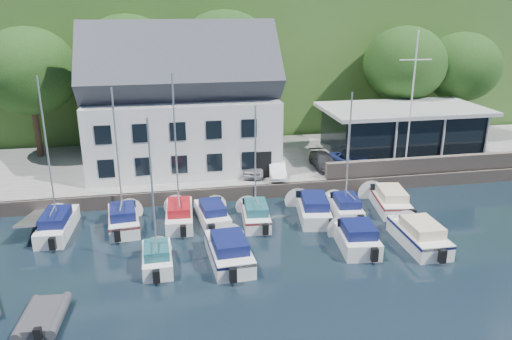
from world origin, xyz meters
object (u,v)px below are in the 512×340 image
(harbor_building, at_px, (182,111))
(car_dgrey, at_px, (323,161))
(boat_r1_6, at_px, (348,154))
(boat_r1_7, at_px, (389,198))
(flagpole, at_px, (411,102))
(boat_r1_3, at_px, (212,212))
(boat_r1_4, at_px, (255,159))
(boat_r2_4, at_px, (419,233))
(boat_r1_2, at_px, (176,157))
(car_silver, at_px, (255,165))
(car_white, at_px, (277,169))
(boat_r1_5, at_px, (313,206))
(boat_r1_1, at_px, (118,158))
(boat_r1_0, at_px, (49,163))
(car_blue, at_px, (352,160))
(boat_r2_1, at_px, (153,195))
(boat_r2_3, at_px, (357,235))
(boat_r2_2, at_px, (229,248))
(dinghy_1, at_px, (43,315))
(club_pavilion, at_px, (401,131))

(harbor_building, bearing_deg, car_dgrey, -13.86)
(boat_r1_6, xyz_separation_m, boat_r1_7, (3.32, 0.51, -3.42))
(flagpole, bearing_deg, boat_r1_3, -162.81)
(boat_r1_4, bearing_deg, boat_r2_4, -24.57)
(boat_r1_2, bearing_deg, boat_r1_7, 1.78)
(harbor_building, height_order, car_silver, harbor_building)
(car_white, relative_size, boat_r1_5, 0.50)
(boat_r1_1, distance_m, boat_r1_6, 14.19)
(car_white, xyz_separation_m, boat_r1_0, (-14.70, -4.82, 2.92))
(car_blue, height_order, boat_r1_7, car_blue)
(car_dgrey, distance_m, car_blue, 2.21)
(boat_r2_1, bearing_deg, harbor_building, 79.82)
(car_white, bearing_deg, boat_r1_0, -153.73)
(boat_r1_1, height_order, boat_r2_3, boat_r1_1)
(boat_r2_4, bearing_deg, boat_r2_2, -179.89)
(flagpole, xyz_separation_m, dinghy_1, (-23.87, -13.94, -5.83))
(boat_r1_4, distance_m, boat_r2_4, 10.48)
(club_pavilion, relative_size, boat_r1_0, 1.47)
(harbor_building, height_order, club_pavilion, harbor_building)
(boat_r2_1, bearing_deg, flagpole, 26.43)
(dinghy_1, bearing_deg, car_white, 49.95)
(car_dgrey, xyz_separation_m, boat_r1_6, (-0.66, -6.72, 2.59))
(club_pavilion, relative_size, boat_r2_4, 2.04)
(flagpole, xyz_separation_m, boat_r1_1, (-20.99, -4.71, -1.65))
(car_silver, xyz_separation_m, flagpole, (11.64, -1.05, 4.56))
(harbor_building, xyz_separation_m, boat_r1_3, (1.26, -8.83, -4.68))
(car_dgrey, bearing_deg, boat_r1_1, -157.18)
(boat_r2_1, bearing_deg, boat_r1_1, 109.87)
(car_silver, bearing_deg, car_dgrey, 22.18)
(flagpole, xyz_separation_m, boat_r1_3, (-15.51, -4.80, -5.53))
(boat_r1_4, bearing_deg, boat_r2_2, -111.35)
(harbor_building, xyz_separation_m, boat_r1_0, (-8.09, -8.74, -0.87))
(club_pavilion, relative_size, boat_r1_1, 1.45)
(car_blue, bearing_deg, car_white, 166.82)
(car_silver, height_order, flagpole, flagpole)
(boat_r1_1, relative_size, boat_r1_4, 1.08)
(boat_r1_3, bearing_deg, car_dgrey, 26.97)
(car_blue, height_order, dinghy_1, car_blue)
(harbor_building, bearing_deg, car_silver, -30.13)
(boat_r1_1, bearing_deg, harbor_building, 58.85)
(boat_r1_0, height_order, boat_r2_3, boat_r1_0)
(car_white, height_order, car_dgrey, car_dgrey)
(boat_r2_4, bearing_deg, boat_r2_1, 179.66)
(boat_r1_4, xyz_separation_m, boat_r2_3, (5.00, -4.49, -3.42))
(car_white, relative_size, boat_r1_7, 0.51)
(dinghy_1, bearing_deg, boat_r2_2, 28.01)
(harbor_building, distance_m, boat_r2_1, 14.21)
(car_silver, xyz_separation_m, car_dgrey, (5.48, 0.36, -0.08))
(harbor_building, height_order, boat_r2_1, harbor_building)
(club_pavilion, xyz_separation_m, car_silver, (-12.87, -2.48, -1.41))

